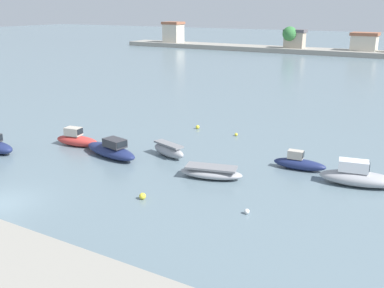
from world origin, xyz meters
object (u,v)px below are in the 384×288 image
object	(u,v)px
moored_boat_4	(211,173)
mooring_buoy_1	(236,134)
moored_boat_1	(77,139)
mooring_buoy_0	(247,211)
moored_boat_3	(169,150)
mooring_buoy_2	(198,127)
mooring_buoy_4	(143,196)
moored_boat_6	(358,177)
moored_boat_2	(111,150)
moored_boat_5	(299,163)

from	to	relation	value
moored_boat_4	mooring_buoy_1	distance (m)	10.47
moored_boat_1	mooring_buoy_0	xyz separation A→B (m)	(17.21, -4.55, -0.42)
moored_boat_3	moored_boat_1	bearing A→B (deg)	-151.03
moored_boat_4	mooring_buoy_2	world-z (taller)	moored_boat_4
mooring_buoy_0	mooring_buoy_4	xyz separation A→B (m)	(-6.20, -1.33, 0.05)
moored_boat_6	mooring_buoy_4	size ratio (longest dim) A/B	12.63
moored_boat_3	mooring_buoy_2	size ratio (longest dim) A/B	9.71
moored_boat_2	mooring_buoy_2	size ratio (longest dim) A/B	15.43
moored_boat_4	mooring_buoy_0	distance (m)	5.66
moored_boat_1	moored_boat_4	world-z (taller)	moored_boat_1
mooring_buoy_2	moored_boat_4	bearing A→B (deg)	-56.41
moored_boat_5	moored_boat_6	world-z (taller)	moored_boat_6
mooring_buoy_0	mooring_buoy_1	bearing A→B (deg)	116.85
mooring_buoy_1	mooring_buoy_4	size ratio (longest dim) A/B	0.70
moored_boat_1	mooring_buoy_1	distance (m)	13.81
moored_boat_4	mooring_buoy_4	distance (m)	5.46
mooring_buoy_1	moored_boat_6	bearing A→B (deg)	-29.21
moored_boat_2	mooring_buoy_0	world-z (taller)	moored_boat_2
moored_boat_1	mooring_buoy_2	world-z (taller)	moored_boat_1
mooring_buoy_2	mooring_buoy_4	bearing A→B (deg)	-72.27
moored_boat_5	mooring_buoy_2	world-z (taller)	moored_boat_5
mooring_buoy_1	mooring_buoy_2	xyz separation A→B (m)	(-4.15, 0.35, 0.04)
moored_boat_3	moored_boat_6	world-z (taller)	moored_boat_6
moored_boat_1	moored_boat_5	world-z (taller)	moored_boat_1
moored_boat_4	mooring_buoy_4	size ratio (longest dim) A/B	11.07
moored_boat_2	moored_boat_5	xyz separation A→B (m)	(13.25, 4.61, -0.11)
moored_boat_1	mooring_buoy_4	xyz separation A→B (m)	(11.02, -5.88, -0.36)
moored_boat_3	mooring_buoy_0	bearing A→B (deg)	-15.60
moored_boat_3	mooring_buoy_2	xyz separation A→B (m)	(-2.01, 8.10, -0.33)
mooring_buoy_2	moored_boat_1	bearing A→B (deg)	-122.08
moored_boat_1	mooring_buoy_1	world-z (taller)	moored_boat_1
moored_boat_1	moored_boat_2	bearing A→B (deg)	-18.93
moored_boat_6	mooring_buoy_4	xyz separation A→B (m)	(-10.73, -8.72, -0.39)
moored_boat_3	mooring_buoy_0	xyz separation A→B (m)	(9.15, -6.10, -0.36)
moored_boat_4	mooring_buoy_4	bearing A→B (deg)	-126.08
moored_boat_3	moored_boat_4	world-z (taller)	moored_boat_3
moored_boat_6	mooring_buoy_0	size ratio (longest dim) A/B	17.16
moored_boat_1	moored_boat_3	distance (m)	8.21
moored_boat_3	moored_boat_6	size ratio (longest dim) A/B	0.68
moored_boat_1	mooring_buoy_4	size ratio (longest dim) A/B	9.97
mooring_buoy_2	mooring_buoy_4	world-z (taller)	mooring_buoy_4
moored_boat_5	mooring_buoy_4	size ratio (longest dim) A/B	9.29
moored_boat_4	mooring_buoy_0	world-z (taller)	moored_boat_4
moored_boat_6	mooring_buoy_0	world-z (taller)	moored_boat_6
moored_boat_1	moored_boat_4	xyz separation A→B (m)	(12.99, -0.79, -0.16)
moored_boat_1	mooring_buoy_0	world-z (taller)	moored_boat_1
mooring_buoy_4	moored_boat_1	bearing A→B (deg)	151.91
moored_boat_1	mooring_buoy_4	distance (m)	12.49
moored_boat_2	moored_boat_5	size ratio (longest dim) A/B	1.48
moored_boat_5	moored_boat_6	xyz separation A→B (m)	(4.15, -0.98, 0.13)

